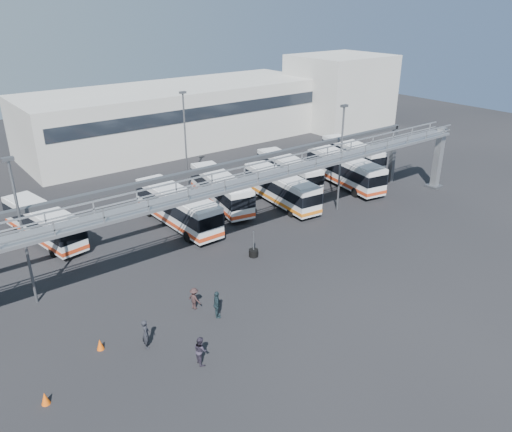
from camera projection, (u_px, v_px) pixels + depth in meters
ground at (292, 277)px, 36.98m from camera, size 140.00×140.00×0.00m
gantry at (245, 185)px, 39.05m from camera, size 51.40×5.15×7.10m
warehouse at (178, 115)px, 69.72m from camera, size 42.00×14.00×8.00m
building_right at (340, 91)px, 79.27m from camera, size 14.00×12.00×11.00m
light_pole_left at (21, 225)px, 31.58m from camera, size 0.70×0.35×10.21m
light_pole_mid at (341, 153)px, 46.48m from camera, size 0.70×0.35×10.21m
light_pole_back at (185, 134)px, 52.93m from camera, size 0.70×0.35×10.21m
bus_2 at (43, 222)px, 41.85m from camera, size 4.13×10.43×3.09m
bus_4 at (177, 206)px, 44.65m from camera, size 2.78×11.08×3.35m
bus_5 at (221, 189)px, 49.06m from camera, size 4.37×10.80×3.20m
bus_6 at (281, 187)px, 49.51m from camera, size 3.45×10.53×3.14m
bus_7 at (288, 170)px, 54.56m from camera, size 4.01×10.45×3.10m
bus_8 at (344, 169)px, 54.45m from camera, size 4.43×11.33×3.36m
bus_9 at (352, 154)px, 60.56m from camera, size 4.23×10.23×3.03m
pedestrian_a at (146, 334)px, 29.14m from camera, size 0.65×0.79×1.86m
pedestrian_b at (201, 350)px, 27.88m from camera, size 0.76×0.92×1.73m
pedestrian_c at (194, 299)px, 32.85m from camera, size 0.81×1.11×1.54m
pedestrian_d at (217, 305)px, 31.89m from camera, size 0.91×1.19×1.88m
cone_left at (45, 398)px, 25.21m from camera, size 0.52×0.52×0.71m
cone_right at (100, 344)px, 29.17m from camera, size 0.55×0.55×0.69m
tire_stack at (254, 252)px, 39.73m from camera, size 0.76×0.76×2.18m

